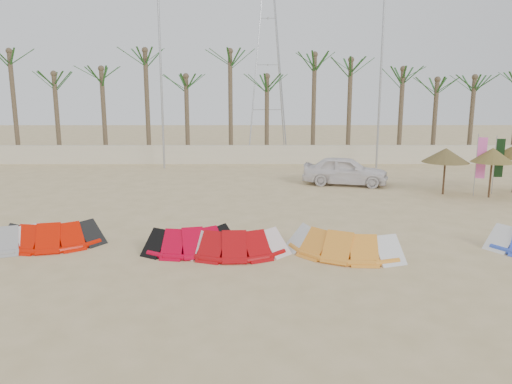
{
  "coord_description": "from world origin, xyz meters",
  "views": [
    {
      "loc": [
        -0.06,
        -12.55,
        5.15
      ],
      "look_at": [
        0.0,
        6.0,
        1.3
      ],
      "focal_mm": 35.0,
      "sensor_mm": 36.0,
      "label": 1
    }
  ],
  "objects_px": {
    "kite_red_right": "(235,239)",
    "parasol_mid": "(493,155)",
    "parasol_left": "(446,155)",
    "kite_red_mid": "(193,237)",
    "kite_orange": "(341,240)",
    "car": "(345,171)",
    "kite_red_left": "(54,232)"
  },
  "relations": [
    {
      "from": "kite_red_right",
      "to": "parasol_mid",
      "type": "relative_size",
      "value": 1.41
    },
    {
      "from": "parasol_left",
      "to": "parasol_mid",
      "type": "xyz_separation_m",
      "value": [
        1.94,
        -0.75,
        0.1
      ]
    },
    {
      "from": "parasol_left",
      "to": "kite_red_mid",
      "type": "bearing_deg",
      "value": -142.65
    },
    {
      "from": "kite_red_mid",
      "to": "parasol_mid",
      "type": "bearing_deg",
      "value": 30.77
    },
    {
      "from": "parasol_mid",
      "to": "kite_red_mid",
      "type": "bearing_deg",
      "value": -149.23
    },
    {
      "from": "kite_orange",
      "to": "car",
      "type": "distance_m",
      "value": 11.73
    },
    {
      "from": "kite_orange",
      "to": "parasol_left",
      "type": "distance_m",
      "value": 11.26
    },
    {
      "from": "kite_red_right",
      "to": "parasol_mid",
      "type": "height_order",
      "value": "parasol_mid"
    },
    {
      "from": "kite_red_mid",
      "to": "parasol_mid",
      "type": "distance_m",
      "value": 15.59
    },
    {
      "from": "parasol_mid",
      "to": "car",
      "type": "height_order",
      "value": "parasol_mid"
    },
    {
      "from": "kite_red_left",
      "to": "parasol_mid",
      "type": "xyz_separation_m",
      "value": [
        18.07,
        7.33,
        1.64
      ]
    },
    {
      "from": "kite_orange",
      "to": "parasol_mid",
      "type": "distance_m",
      "value": 11.99
    },
    {
      "from": "kite_red_mid",
      "to": "parasol_left",
      "type": "bearing_deg",
      "value": 37.35
    },
    {
      "from": "kite_red_left",
      "to": "car",
      "type": "height_order",
      "value": "car"
    },
    {
      "from": "parasol_left",
      "to": "kite_red_left",
      "type": "bearing_deg",
      "value": -153.39
    },
    {
      "from": "kite_red_mid",
      "to": "kite_orange",
      "type": "xyz_separation_m",
      "value": [
        4.76,
        -0.3,
        0.0
      ]
    },
    {
      "from": "kite_red_mid",
      "to": "parasol_mid",
      "type": "height_order",
      "value": "parasol_mid"
    },
    {
      "from": "kite_orange",
      "to": "car",
      "type": "relative_size",
      "value": 0.89
    },
    {
      "from": "kite_red_mid",
      "to": "kite_red_right",
      "type": "bearing_deg",
      "value": -10.89
    },
    {
      "from": "kite_red_right",
      "to": "parasol_left",
      "type": "bearing_deg",
      "value": 41.74
    },
    {
      "from": "car",
      "to": "parasol_left",
      "type": "bearing_deg",
      "value": -106.0
    },
    {
      "from": "parasol_mid",
      "to": "kite_red_right",
      "type": "bearing_deg",
      "value": -145.61
    },
    {
      "from": "kite_red_mid",
      "to": "car",
      "type": "distance_m",
      "value": 13.2
    },
    {
      "from": "kite_red_right",
      "to": "kite_red_left",
      "type": "bearing_deg",
      "value": 171.93
    },
    {
      "from": "kite_red_right",
      "to": "parasol_left",
      "type": "xyz_separation_m",
      "value": [
        10.03,
        8.94,
        1.53
      ]
    },
    {
      "from": "parasol_left",
      "to": "car",
      "type": "relative_size",
      "value": 0.51
    },
    {
      "from": "kite_red_left",
      "to": "parasol_mid",
      "type": "distance_m",
      "value": 19.57
    },
    {
      "from": "kite_red_left",
      "to": "car",
      "type": "bearing_deg",
      "value": 42.24
    },
    {
      "from": "kite_red_mid",
      "to": "parasol_mid",
      "type": "xyz_separation_m",
      "value": [
        13.32,
        7.93,
        1.64
      ]
    },
    {
      "from": "kite_red_right",
      "to": "kite_orange",
      "type": "relative_size",
      "value": 0.84
    },
    {
      "from": "kite_red_left",
      "to": "parasol_mid",
      "type": "relative_size",
      "value": 1.46
    },
    {
      "from": "kite_red_right",
      "to": "car",
      "type": "bearing_deg",
      "value": 64.04
    }
  ]
}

